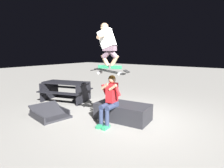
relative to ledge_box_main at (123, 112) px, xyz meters
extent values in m
plane|color=gray|center=(-0.02, -0.12, -0.23)|extent=(40.00, 40.00, 0.00)
cube|color=#28282D|center=(0.00, 0.00, 0.00)|extent=(1.57, 0.92, 0.47)
cube|color=#2D3856|center=(0.12, 0.35, 0.29)|extent=(0.32, 0.20, 0.12)
cube|color=red|center=(0.12, 0.35, 0.60)|extent=(0.23, 0.36, 0.50)
sphere|color=tan|center=(0.12, 0.35, 0.95)|extent=(0.20, 0.20, 0.20)
sphere|color=brown|center=(0.12, 0.35, 0.97)|extent=(0.19, 0.19, 0.19)
cylinder|color=red|center=(-0.08, 0.39, 0.68)|extent=(0.20, 0.10, 0.29)
cylinder|color=tan|center=(-0.01, 0.50, 0.78)|extent=(0.24, 0.09, 0.19)
cylinder|color=red|center=(0.31, 0.43, 0.68)|extent=(0.20, 0.10, 0.29)
cylinder|color=tan|center=(0.23, 0.52, 0.78)|extent=(0.24, 0.09, 0.19)
cylinder|color=#2D3856|center=(0.01, 0.54, 0.27)|extent=(0.18, 0.41, 0.14)
cylinder|color=#2D3856|center=(-0.01, 0.74, 0.02)|extent=(0.11, 0.11, 0.43)
cube|color=#2D9E66|center=(-0.01, 0.79, -0.19)|extent=(0.12, 0.27, 0.08)
cylinder|color=#2D3856|center=(0.19, 0.56, 0.27)|extent=(0.18, 0.41, 0.14)
cylinder|color=#2D3856|center=(0.17, 0.76, 0.02)|extent=(0.11, 0.11, 0.43)
cube|color=#2D9E66|center=(0.17, 0.81, -0.19)|extent=(0.12, 0.27, 0.08)
cube|color=black|center=(0.09, 0.50, 1.18)|extent=(0.82, 0.36, 0.13)
cube|color=black|center=(0.53, 0.59, 1.20)|extent=(0.16, 0.22, 0.04)
cube|color=black|center=(-0.35, 0.40, 1.20)|extent=(0.16, 0.22, 0.07)
cube|color=#99999E|center=(0.36, 0.55, 1.16)|extent=(0.10, 0.17, 0.04)
cylinder|color=white|center=(0.34, 0.64, 1.13)|extent=(0.06, 0.04, 0.05)
cylinder|color=white|center=(0.38, 0.47, 1.13)|extent=(0.06, 0.04, 0.05)
cube|color=#99999E|center=(-0.19, 0.44, 1.16)|extent=(0.10, 0.17, 0.04)
cylinder|color=white|center=(-0.20, 0.53, 1.13)|extent=(0.06, 0.04, 0.05)
cylinder|color=white|center=(-0.17, 0.35, 1.13)|extent=(0.06, 0.04, 0.05)
cube|color=#2D9E66|center=(0.26, 0.53, 1.29)|extent=(0.28, 0.15, 0.08)
cube|color=#2D9E66|center=(-0.09, 0.46, 1.29)|extent=(0.28, 0.15, 0.08)
cylinder|color=tan|center=(0.21, 0.52, 1.45)|extent=(0.25, 0.15, 0.31)
cylinder|color=slate|center=(0.14, 0.51, 1.65)|extent=(0.35, 0.20, 0.33)
cylinder|color=tan|center=(-0.03, 0.47, 1.45)|extent=(0.25, 0.15, 0.31)
cylinder|color=slate|center=(0.04, 0.48, 1.65)|extent=(0.35, 0.20, 0.33)
cube|color=slate|center=(0.09, 0.50, 1.75)|extent=(0.34, 0.26, 0.12)
cube|color=white|center=(0.17, 0.51, 1.99)|extent=(0.49, 0.31, 0.52)
sphere|color=tan|center=(0.23, 0.53, 2.27)|extent=(0.20, 0.20, 0.20)
cylinder|color=tan|center=(0.14, 0.73, 2.05)|extent=(0.17, 0.45, 0.19)
cylinder|color=tan|center=(0.23, 0.30, 2.05)|extent=(0.17, 0.45, 0.19)
cube|color=#28282D|center=(1.89, 1.05, -0.20)|extent=(1.24, 1.05, 0.06)
cube|color=#28282D|center=(1.89, 1.05, -0.12)|extent=(1.20, 1.05, 0.42)
cube|color=#28282D|center=(1.89, 1.47, -0.13)|extent=(0.98, 0.22, 0.20)
cube|color=#28282D|center=(1.89, 0.62, -0.13)|extent=(0.98, 0.22, 0.20)
cube|color=black|center=(2.93, -0.47, 0.49)|extent=(1.83, 1.16, 0.06)
cube|color=black|center=(2.77, 0.05, 0.19)|extent=(1.70, 0.72, 0.04)
cube|color=black|center=(3.09, -1.00, 0.19)|extent=(1.70, 0.72, 0.04)
cube|color=black|center=(3.67, -0.25, 0.13)|extent=(0.37, 1.07, 0.72)
cube|color=black|center=(2.19, -0.70, 0.13)|extent=(0.37, 1.07, 0.72)
camera|label=1|loc=(-2.74, 4.34, 1.69)|focal=30.33mm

